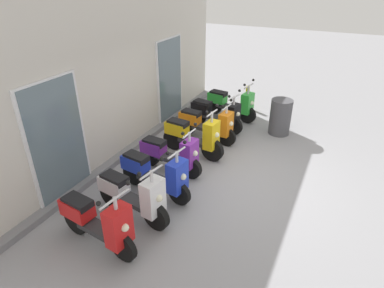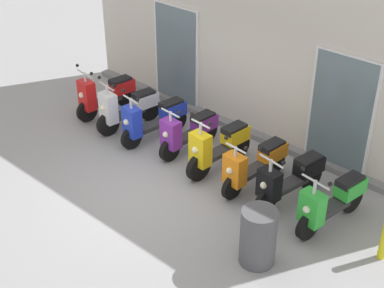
% 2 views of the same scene
% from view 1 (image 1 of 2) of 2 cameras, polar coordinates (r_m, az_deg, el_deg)
% --- Properties ---
extents(ground_plane, '(40.00, 40.00, 0.00)m').
position_cam_1_polar(ground_plane, '(7.07, 7.49, -5.50)').
color(ground_plane, '#939399').
extents(storefront_facade, '(8.95, 0.50, 3.99)m').
position_cam_1_polar(storefront_facade, '(7.54, -12.91, 12.37)').
color(storefront_facade, beige).
rests_on(storefront_facade, ground_plane).
extents(scooter_red, '(0.61, 1.53, 1.24)m').
position_cam_1_polar(scooter_red, '(5.33, -15.95, -12.72)').
color(scooter_red, black).
rests_on(scooter_red, ground_plane).
extents(scooter_white, '(0.62, 1.55, 1.24)m').
position_cam_1_polar(scooter_white, '(5.77, -10.15, -8.69)').
color(scooter_white, black).
rests_on(scooter_white, ground_plane).
extents(scooter_blue, '(0.60, 1.61, 1.21)m').
position_cam_1_polar(scooter_blue, '(6.28, -6.31, -4.99)').
color(scooter_blue, black).
rests_on(scooter_blue, ground_plane).
extents(scooter_purple, '(0.55, 1.51, 1.16)m').
position_cam_1_polar(scooter_purple, '(6.97, -3.75, -1.63)').
color(scooter_purple, black).
rests_on(scooter_purple, ground_plane).
extents(scooter_yellow, '(0.52, 1.59, 1.29)m').
position_cam_1_polar(scooter_yellow, '(7.56, 0.27, 1.40)').
color(scooter_yellow, black).
rests_on(scooter_yellow, ground_plane).
extents(scooter_orange, '(0.53, 1.62, 1.14)m').
position_cam_1_polar(scooter_orange, '(8.25, 2.59, 3.58)').
color(scooter_orange, black).
rests_on(scooter_orange, ground_plane).
extents(scooter_black, '(0.65, 1.59, 1.16)m').
position_cam_1_polar(scooter_black, '(8.88, 4.17, 5.33)').
color(scooter_black, black).
rests_on(scooter_black, ground_plane).
extents(scooter_green, '(0.63, 1.58, 1.21)m').
position_cam_1_polar(scooter_green, '(9.59, 6.80, 6.99)').
color(scooter_green, black).
rests_on(scooter_green, ground_plane).
extents(curb_bollard, '(0.12, 0.12, 0.70)m').
position_cam_1_polar(curb_bollard, '(10.49, 9.50, 7.98)').
color(curb_bollard, yellow).
rests_on(curb_bollard, ground_plane).
extents(trash_bin, '(0.55, 0.55, 0.93)m').
position_cam_1_polar(trash_bin, '(8.92, 15.00, 4.54)').
color(trash_bin, '#4C4C51').
rests_on(trash_bin, ground_plane).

